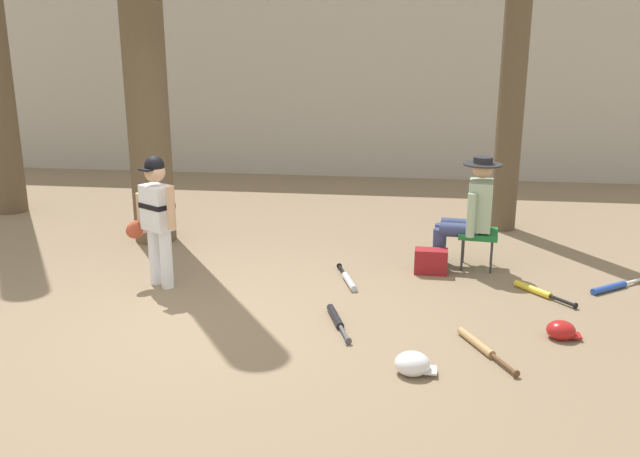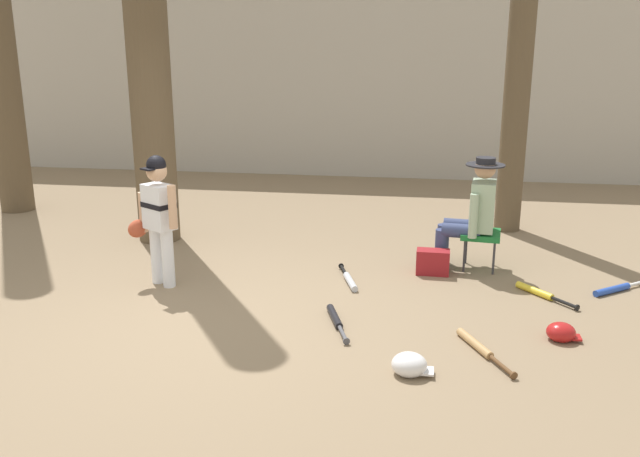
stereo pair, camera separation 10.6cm
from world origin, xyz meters
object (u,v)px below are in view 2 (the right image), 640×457
at_px(bat_wood_tan, 479,347).
at_px(bat_aluminum_silver, 349,280).
at_px(folding_stool, 481,236).
at_px(bat_blue_youth, 616,289).
at_px(tree_near_player, 144,1).
at_px(bat_black_composite, 336,319).
at_px(batting_helmet_white, 410,365).
at_px(handbag_beside_stool, 433,262).
at_px(seated_spectator, 473,210).
at_px(batting_helmet_red, 561,332).
at_px(tree_behind_spectator, 518,79).
at_px(young_ballplayer, 158,212).
at_px(bat_yellow_trainer, 539,293).

height_order(bat_wood_tan, bat_aluminum_silver, same).
distance_m(folding_stool, bat_blue_youth, 1.41).
bearing_deg(tree_near_player, bat_wood_tan, -34.93).
height_order(bat_black_composite, batting_helmet_white, batting_helmet_white).
distance_m(handbag_beside_stool, bat_aluminum_silver, 0.93).
relative_size(seated_spectator, bat_blue_youth, 1.85).
distance_m(bat_black_composite, batting_helmet_red, 1.86).
distance_m(handbag_beside_stool, bat_black_composite, 1.64).
distance_m(tree_near_player, handbag_beside_stool, 4.30).
xyz_separation_m(tree_near_player, bat_wood_tan, (3.66, -2.55, -2.74)).
distance_m(tree_behind_spectator, bat_blue_youth, 2.95).
relative_size(tree_near_player, bat_aluminum_silver, 9.12).
height_order(young_ballplayer, bat_wood_tan, young_ballplayer).
bearing_deg(seated_spectator, young_ballplayer, -162.08).
xyz_separation_m(bat_aluminum_silver, batting_helmet_white, (0.65, -1.84, 0.04)).
distance_m(tree_behind_spectator, young_ballplayer, 4.62).
height_order(folding_stool, seated_spectator, seated_spectator).
distance_m(tree_behind_spectator, bat_aluminum_silver, 3.45).
bearing_deg(handbag_beside_stool, tree_behind_spectator, 63.12).
bearing_deg(bat_black_composite, folding_stool, 51.44).
height_order(tree_near_player, batting_helmet_white, tree_near_player).
relative_size(tree_behind_spectator, folding_stool, 9.76).
height_order(seated_spectator, handbag_beside_stool, seated_spectator).
relative_size(handbag_beside_stool, bat_aluminum_silver, 0.49).
bearing_deg(young_ballplayer, seated_spectator, 17.92).
distance_m(seated_spectator, bat_aluminum_silver, 1.52).
distance_m(tree_near_player, batting_helmet_white, 5.12).
distance_m(bat_yellow_trainer, batting_helmet_red, 0.99).
bearing_deg(tree_behind_spectator, batting_helmet_red, -88.67).
xyz_separation_m(bat_wood_tan, batting_helmet_red, (0.68, 0.30, 0.04)).
bearing_deg(batting_helmet_white, bat_wood_tan, 42.05).
xyz_separation_m(handbag_beside_stool, bat_aluminum_silver, (-0.83, -0.41, -0.10)).
distance_m(tree_near_player, batting_helmet_red, 5.58).
xyz_separation_m(tree_behind_spectator, folding_stool, (-0.46, -1.63, -1.53)).
bearing_deg(batting_helmet_red, batting_helmet_white, -147.15).
bearing_deg(folding_stool, tree_near_player, 172.00).
height_order(tree_behind_spectator, batting_helmet_red, tree_behind_spectator).
xyz_separation_m(young_ballplayer, folding_stool, (3.17, 0.98, -0.38)).
relative_size(bat_aluminum_silver, batting_helmet_white, 2.25).
bearing_deg(bat_black_composite, batting_helmet_red, -1.83).
bearing_deg(bat_wood_tan, tree_behind_spectator, 80.68).
xyz_separation_m(young_ballplayer, seated_spectator, (3.07, 0.99, -0.10)).
height_order(bat_wood_tan, bat_black_composite, same).
distance_m(folding_stool, seated_spectator, 0.29).
bearing_deg(bat_blue_youth, bat_yellow_trainer, -163.47).
relative_size(seated_spectator, bat_black_composite, 1.69).
height_order(tree_near_player, seated_spectator, tree_near_player).
relative_size(bat_black_composite, batting_helmet_red, 2.55).
height_order(young_ballplayer, bat_blue_youth, young_ballplayer).
relative_size(seated_spectator, batting_helmet_red, 4.32).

